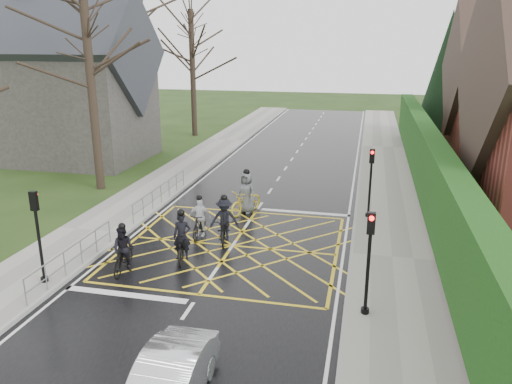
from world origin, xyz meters
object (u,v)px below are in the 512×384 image
at_px(cyclist_back, 123,253).
at_px(cyclist_front, 200,221).
at_px(cyclist_rear, 182,243).
at_px(cyclist_lead, 246,198).
at_px(cyclist_mid, 224,224).

xyz_separation_m(cyclist_back, cyclist_front, (1.49, 3.66, -0.03)).
xyz_separation_m(cyclist_rear, cyclist_back, (-1.59, -1.36, 0.04)).
bearing_deg(cyclist_front, cyclist_lead, 67.51).
distance_m(cyclist_rear, cyclist_mid, 2.25).
relative_size(cyclist_rear, cyclist_mid, 1.00).
relative_size(cyclist_mid, cyclist_lead, 0.92).
bearing_deg(cyclist_rear, cyclist_back, -157.01).
bearing_deg(cyclist_mid, cyclist_front, 150.96).
distance_m(cyclist_back, cyclist_mid, 4.26).
bearing_deg(cyclist_front, cyclist_rear, -89.65).
bearing_deg(cyclist_mid, cyclist_rear, -131.25).
bearing_deg(cyclist_lead, cyclist_rear, -77.70).
xyz_separation_m(cyclist_mid, cyclist_lead, (0.04, 3.48, 0.02)).
xyz_separation_m(cyclist_front, cyclist_lead, (1.17, 3.18, 0.08)).
bearing_deg(cyclist_lead, cyclist_front, -86.90).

